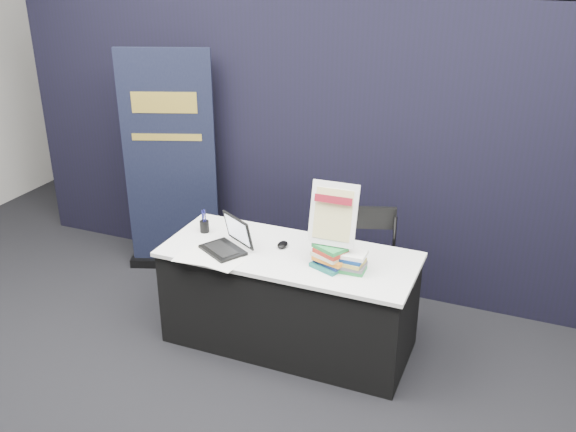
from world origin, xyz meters
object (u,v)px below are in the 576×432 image
(book_stack_short, at_px, (350,262))
(pullup_banner, at_px, (171,177))
(display_table, at_px, (289,298))
(stacking_chair, at_px, (358,271))
(book_stack_tall, at_px, (331,256))
(laptop, at_px, (225,242))
(info_sign, at_px, (333,215))

(book_stack_short, distance_m, pullup_banner, 2.04)
(display_table, xyz_separation_m, stacking_chair, (0.43, 0.28, 0.18))
(pullup_banner, bearing_deg, book_stack_short, -43.62)
(book_stack_tall, bearing_deg, laptop, -178.06)
(laptop, relative_size, pullup_banner, 0.20)
(display_table, distance_m, stacking_chair, 0.54)
(book_stack_tall, bearing_deg, stacking_chair, 76.69)
(info_sign, distance_m, pullup_banner, 1.92)
(book_stack_tall, height_order, book_stack_short, book_stack_tall)
(laptop, height_order, book_stack_short, laptop)
(stacking_chair, bearing_deg, laptop, -173.36)
(stacking_chair, bearing_deg, info_sign, -122.66)
(info_sign, distance_m, stacking_chair, 0.67)
(display_table, relative_size, pullup_banner, 0.91)
(laptop, xyz_separation_m, pullup_banner, (-0.96, 0.84, 0.07))
(info_sign, bearing_deg, pullup_banner, 154.22)
(book_stack_tall, bearing_deg, info_sign, 90.00)
(book_stack_short, relative_size, pullup_banner, 0.10)
(laptop, xyz_separation_m, book_stack_short, (0.91, 0.04, 0.01))
(book_stack_short, xyz_separation_m, stacking_chair, (-0.05, 0.36, -0.26))
(display_table, relative_size, laptop, 4.66)
(display_table, height_order, book_stack_tall, book_stack_tall)
(pullup_banner, relative_size, stacking_chair, 1.99)
(info_sign, bearing_deg, book_stack_short, -10.02)
(display_table, height_order, book_stack_short, book_stack_short)
(pullup_banner, bearing_deg, laptop, -61.48)
(book_stack_tall, distance_m, pullup_banner, 1.92)
(book_stack_tall, relative_size, info_sign, 0.57)
(laptop, height_order, stacking_chair, stacking_chair)
(display_table, xyz_separation_m, pullup_banner, (-1.40, 0.72, 0.50))
(pullup_banner, bearing_deg, info_sign, -44.66)
(laptop, distance_m, info_sign, 0.84)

